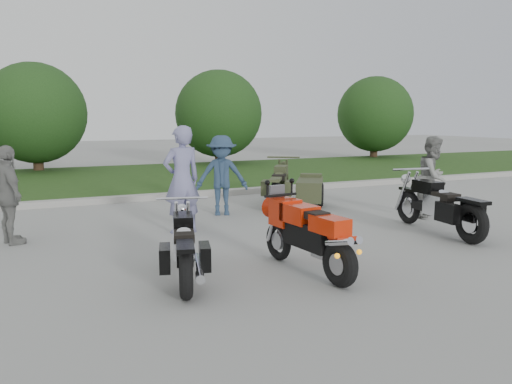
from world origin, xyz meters
name	(u,v)px	position (x,y,z in m)	size (l,w,h in m)	color
ground	(281,259)	(0.00, 0.00, 0.00)	(80.00, 80.00, 0.00)	#9E9E99
curb	(173,196)	(0.00, 6.00, 0.07)	(60.00, 0.30, 0.15)	#A29F98
grass_strip	(140,178)	(0.00, 10.15, 0.07)	(60.00, 8.00, 0.14)	#335A1E
tree_mid_left	(35,113)	(-3.00, 13.50, 2.19)	(3.60, 3.60, 4.00)	#3F2B1C
tree_mid_right	(219,114)	(4.00, 13.50, 2.19)	(3.60, 3.60, 4.00)	#3F2B1C
tree_far_right	(375,114)	(12.00, 13.50, 2.19)	(3.60, 3.60, 4.00)	#3F2B1C
sportbike_red	(309,233)	(0.02, -0.73, 0.54)	(0.45, 1.94, 0.92)	black
cruiser_left	(185,250)	(-1.56, -0.39, 0.40)	(0.65, 2.01, 0.79)	black
cruiser_right	(442,208)	(3.28, 0.24, 0.46)	(0.47, 2.35, 0.90)	black
cruiser_sidecar	(297,188)	(2.33, 3.74, 0.42)	(1.85, 2.18, 0.90)	black
person_stripe	(182,180)	(-0.83, 2.24, 0.95)	(0.70, 0.46, 1.91)	#7C7CA9
person_grey	(433,177)	(4.26, 1.49, 0.83)	(0.81, 0.63, 1.66)	gray
person_denim	(222,175)	(0.39, 3.50, 0.84)	(1.08, 0.62, 1.68)	navy
person_back	(9,195)	(-3.59, 2.59, 0.80)	(0.94, 0.39, 1.61)	gray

